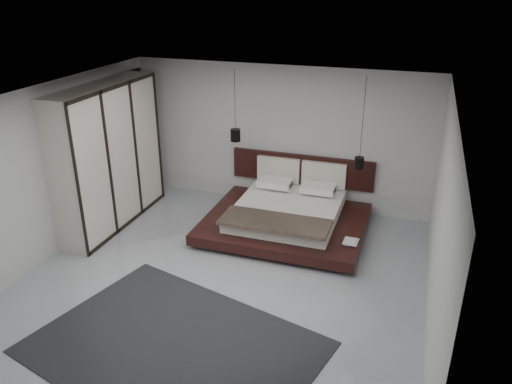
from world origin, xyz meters
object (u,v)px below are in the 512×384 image
(lattice_screen, at_px, (134,135))
(wardrobe, at_px, (108,156))
(pendant_right, at_px, (359,162))
(rug, at_px, (174,347))
(bed, at_px, (287,214))
(pendant_left, at_px, (235,135))

(lattice_screen, relative_size, wardrobe, 0.98)
(pendant_right, relative_size, wardrobe, 0.61)
(wardrobe, height_order, rug, wardrobe)
(lattice_screen, xyz_separation_m, wardrobe, (0.25, -1.29, 0.01))
(bed, distance_m, pendant_left, 1.78)
(pendant_right, distance_m, wardrobe, 4.52)
(pendant_left, height_order, wardrobe, pendant_left)
(lattice_screen, relative_size, pendant_left, 1.91)
(pendant_right, bearing_deg, pendant_left, 180.00)
(pendant_right, height_order, rug, pendant_right)
(lattice_screen, distance_m, pendant_left, 2.29)
(pendant_left, xyz_separation_m, rug, (0.68, -4.06, -1.55))
(pendant_left, bearing_deg, rug, -80.56)
(lattice_screen, bearing_deg, bed, -9.00)
(pendant_left, relative_size, pendant_right, 0.83)
(wardrobe, bearing_deg, pendant_right, 15.36)
(pendant_left, distance_m, pendant_right, 2.36)
(pendant_left, bearing_deg, bed, -21.28)
(bed, height_order, wardrobe, wardrobe)
(pendant_right, bearing_deg, bed, -158.72)
(bed, bearing_deg, wardrobe, -166.90)
(bed, xyz_separation_m, pendant_left, (-1.17, 0.46, 1.26))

